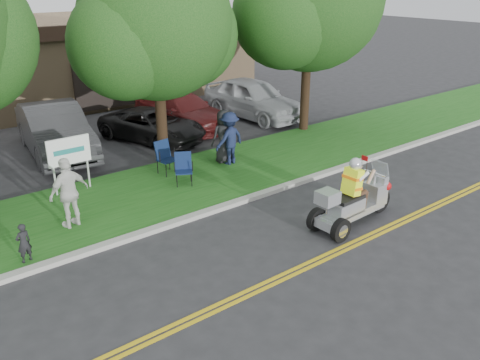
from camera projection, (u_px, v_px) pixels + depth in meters
ground at (302, 252)px, 11.90m from camera, size 120.00×120.00×0.00m
centerline_near at (320, 262)px, 11.48m from camera, size 60.00×0.10×0.01m
centerline_far at (315, 260)px, 11.59m from camera, size 60.00×0.10×0.01m
curb at (224, 206)px, 14.10m from camera, size 60.00×0.25×0.12m
grass_verge at (183, 183)px, 15.66m from camera, size 60.00×4.00×0.10m
commercial_building at (71, 58)px, 26.08m from camera, size 18.00×8.20×4.00m
tree_mid at (157, 30)px, 15.79m from camera, size 5.88×4.80×7.05m
tree_right at (310, 3)px, 19.15m from camera, size 6.86×5.60×8.07m
business_sign at (69, 154)px, 14.56m from camera, size 1.25×0.06×1.75m
trike_scooter at (353, 202)px, 12.97m from camera, size 2.83×0.95×1.85m
lawn_chair_a at (183, 166)px, 15.35m from camera, size 0.70×0.71×0.96m
lawn_chair_b at (165, 155)px, 16.15m from camera, size 0.62×0.64×1.05m
spectator_adult_right at (69, 193)px, 12.60m from camera, size 1.14×0.66×1.83m
spectator_chair_a at (229, 138)px, 16.82m from camera, size 1.23×0.83×1.77m
spectator_chair_b at (224, 136)px, 16.97m from camera, size 0.95×0.69×1.80m
child_left at (24, 243)px, 11.16m from camera, size 0.38×0.30×0.93m
parked_car_left at (55, 130)px, 18.00m from camera, size 2.59×5.60×1.78m
parked_car_mid at (152, 125)px, 19.60m from camera, size 3.34×4.81×1.22m
parked_car_right at (182, 110)px, 21.31m from camera, size 2.72×5.16×1.43m
parked_car_far_right at (253, 98)px, 22.65m from camera, size 2.41×5.29×1.76m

